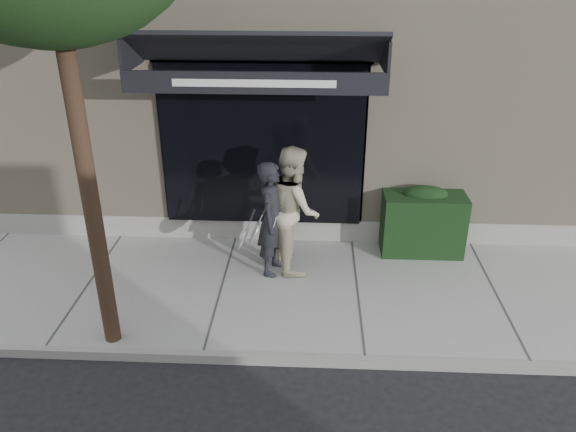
{
  "coord_description": "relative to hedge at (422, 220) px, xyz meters",
  "views": [
    {
      "loc": [
        -0.68,
        -7.0,
        4.63
      ],
      "look_at": [
        -1.05,
        0.6,
        1.0
      ],
      "focal_mm": 35.0,
      "sensor_mm": 36.0,
      "label": 1
    }
  ],
  "objects": [
    {
      "name": "building_facade",
      "position": [
        -1.11,
        3.71,
        2.08
      ],
      "size": [
        14.3,
        8.04,
        5.64
      ],
      "color": "tan",
      "rests_on": "ground"
    },
    {
      "name": "hedge",
      "position": [
        0.0,
        0.0,
        0.0
      ],
      "size": [
        1.3,
        0.7,
        1.14
      ],
      "color": "black",
      "rests_on": "sidewalk"
    },
    {
      "name": "ground",
      "position": [
        -1.1,
        -1.25,
        -0.66
      ],
      "size": [
        80.0,
        80.0,
        0.0
      ],
      "primitive_type": "plane",
      "color": "black",
      "rests_on": "ground"
    },
    {
      "name": "sidewalk",
      "position": [
        -1.1,
        -1.25,
        -0.6
      ],
      "size": [
        20.0,
        3.0,
        0.12
      ],
      "primitive_type": "cube",
      "color": "gray",
      "rests_on": "ground"
    },
    {
      "name": "pedestrian_front",
      "position": [
        -2.38,
        -0.78,
        0.35
      ],
      "size": [
        0.79,
        0.8,
        1.78
      ],
      "color": "black",
      "rests_on": "sidewalk"
    },
    {
      "name": "pedestrian_back",
      "position": [
        -2.07,
        -0.59,
        0.44
      ],
      "size": [
        0.96,
        1.11,
        1.95
      ],
      "color": "#BFB799",
      "rests_on": "sidewalk"
    },
    {
      "name": "curb",
      "position": [
        -1.1,
        -2.8,
        -0.59
      ],
      "size": [
        20.0,
        0.1,
        0.14
      ],
      "primitive_type": "cube",
      "color": "gray",
      "rests_on": "ground"
    }
  ]
}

